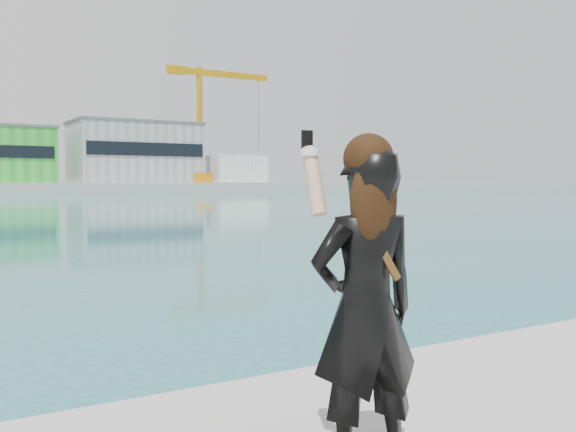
{
  "coord_description": "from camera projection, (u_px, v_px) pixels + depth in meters",
  "views": [
    {
      "loc": [
        -2.47,
        -2.95,
        2.18
      ],
      "look_at": [
        -0.6,
        0.11,
        1.99
      ],
      "focal_mm": 40.0,
      "sensor_mm": 36.0,
      "label": 1
    }
  ],
  "objects": [
    {
      "name": "warehouse_grey_right",
      "position": [
        135.0,
        152.0,
        133.38
      ],
      "size": [
        25.5,
        15.35,
        12.5
      ],
      "color": "gray",
      "rests_on": "far_quay"
    },
    {
      "name": "woman",
      "position": [
        365.0,
        301.0,
        3.01
      ],
      "size": [
        0.61,
        0.44,
        1.63
      ],
      "rotation": [
        0.0,
        0.0,
        3.01
      ],
      "color": "black",
      "rests_on": "near_quay"
    },
    {
      "name": "flagpole_right",
      "position": [
        52.0,
        158.0,
        118.22
      ],
      "size": [
        1.28,
        0.16,
        8.0
      ],
      "color": "silver",
      "rests_on": "far_quay"
    },
    {
      "name": "dock_crane",
      "position": [
        205.0,
        120.0,
        134.78
      ],
      "size": [
        23.0,
        4.0,
        24.0
      ],
      "color": "orange",
      "rests_on": "far_quay"
    },
    {
      "name": "ancillary_shed",
      "position": [
        234.0,
        169.0,
        143.3
      ],
      "size": [
        12.0,
        10.0,
        6.0
      ],
      "primitive_type": "cube",
      "color": "silver",
      "rests_on": "far_quay"
    }
  ]
}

